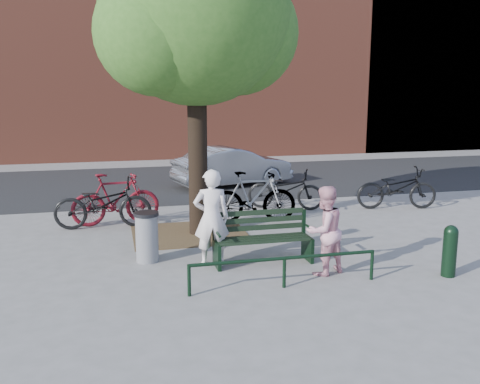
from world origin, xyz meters
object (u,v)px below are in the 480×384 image
object	(u,v)px
park_bench	(262,236)
litter_bin	(147,237)
bollard	(450,249)
person_left	(211,218)
bicycle_c	(285,189)
parked_car	(233,166)
person_right	(324,230)

from	to	relation	value
park_bench	litter_bin	world-z (taller)	park_bench
bollard	litter_bin	bearing A→B (deg)	158.00
person_left	litter_bin	distance (m)	1.25
park_bench	bicycle_c	world-z (taller)	bicycle_c
litter_bin	parked_car	distance (m)	7.54
person_left	bollard	distance (m)	4.03
parked_car	bicycle_c	bearing A→B (deg)	174.26
park_bench	litter_bin	distance (m)	2.06
bollard	bicycle_c	xyz separation A→B (m)	(-1.09, 5.34, 0.04)
park_bench	parked_car	distance (m)	7.47
person_right	litter_bin	xyz separation A→B (m)	(-2.84, 1.34, -0.29)
bollard	litter_bin	size ratio (longest dim) A/B	0.96
person_right	parked_car	size ratio (longest dim) A/B	0.40
park_bench	person_left	bearing A→B (deg)	175.49
person_left	parked_car	bearing A→B (deg)	-100.41
bicycle_c	park_bench	bearing A→B (deg)	-178.30
park_bench	bollard	size ratio (longest dim) A/B	1.99
litter_bin	bollard	bearing A→B (deg)	-22.00
person_left	parked_car	distance (m)	7.59
person_left	person_right	size ratio (longest dim) A/B	1.14
park_bench	bollard	world-z (taller)	park_bench
bollard	parked_car	bearing A→B (deg)	100.84
litter_bin	person_right	bearing A→B (deg)	-25.29
park_bench	bicycle_c	distance (m)	4.29
litter_bin	bicycle_c	world-z (taller)	bicycle_c
litter_bin	parked_car	size ratio (longest dim) A/B	0.24
park_bench	bollard	bearing A→B (deg)	-26.80
bollard	person_left	bearing A→B (deg)	158.09
bollard	parked_car	distance (m)	8.97
parked_car	bollard	bearing A→B (deg)	175.30
person_left	bicycle_c	bearing A→B (deg)	-119.23
park_bench	litter_bin	bearing A→B (deg)	165.38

